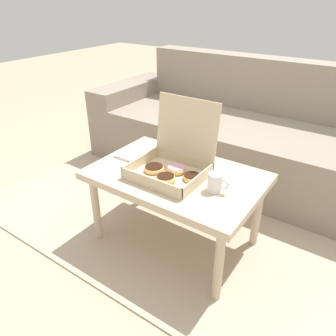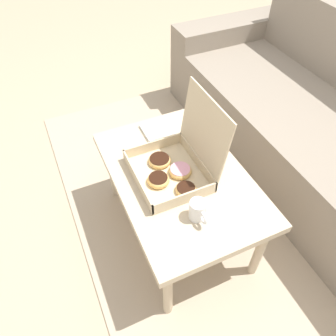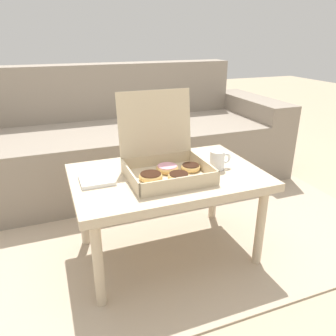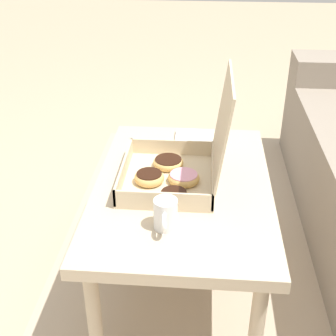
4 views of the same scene
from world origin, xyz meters
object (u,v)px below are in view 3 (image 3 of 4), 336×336
coffee_table (167,183)px  pastry_box (166,162)px  couch (120,144)px  coffee_mug (218,160)px

coffee_table → pastry_box: (-0.01, -0.01, 0.12)m
couch → pastry_box: bearing=-90.6°
coffee_table → couch: bearing=90.0°
couch → coffee_table: bearing=-90.0°
couch → pastry_box: size_ratio=6.70×
coffee_mug → pastry_box: bearing=174.6°
couch → pastry_box: 1.06m
coffee_table → coffee_mug: 0.27m
coffee_table → coffee_mug: coffee_mug is taller
couch → pastry_box: (-0.01, -1.03, 0.23)m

